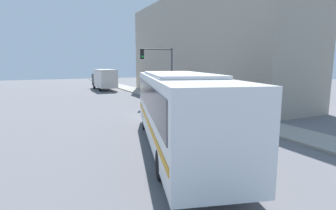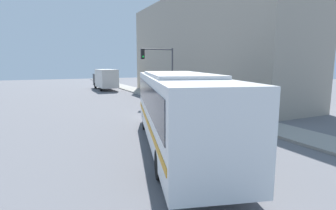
# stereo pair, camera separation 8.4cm
# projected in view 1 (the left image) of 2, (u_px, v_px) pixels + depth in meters

# --- Properties ---
(ground_plane) EXTENTS (120.00, 120.00, 0.00)m
(ground_plane) POSITION_uv_depth(u_px,v_px,m) (182.00, 140.00, 12.96)
(ground_plane) COLOR slate
(sidewalk) EXTENTS (2.47, 70.00, 0.14)m
(sidewalk) POSITION_uv_depth(u_px,v_px,m) (145.00, 93.00, 33.21)
(sidewalk) COLOR gray
(sidewalk) RESTS_ON ground_plane
(building_facade) EXTENTS (6.00, 26.07, 11.10)m
(building_facade) POSITION_uv_depth(u_px,v_px,m) (200.00, 47.00, 28.88)
(building_facade) COLOR #9E9384
(building_facade) RESTS_ON ground_plane
(city_bus) EXTENTS (5.72, 11.66, 3.34)m
(city_bus) POSITION_uv_depth(u_px,v_px,m) (177.00, 105.00, 11.50)
(city_bus) COLOR white
(city_bus) RESTS_ON ground_plane
(delivery_truck) EXTENTS (2.29, 7.41, 2.97)m
(delivery_truck) POSITION_uv_depth(u_px,v_px,m) (104.00, 79.00, 38.10)
(delivery_truck) COLOR silver
(delivery_truck) RESTS_ON ground_plane
(fire_hydrant) EXTENTS (0.27, 0.37, 0.78)m
(fire_hydrant) POSITION_uv_depth(u_px,v_px,m) (225.00, 111.00, 17.90)
(fire_hydrant) COLOR #999999
(fire_hydrant) RESTS_ON sidewalk
(traffic_light_pole) EXTENTS (3.28, 0.35, 5.08)m
(traffic_light_pole) POSITION_uv_depth(u_px,v_px,m) (161.00, 65.00, 24.52)
(traffic_light_pole) COLOR #47474C
(traffic_light_pole) RESTS_ON sidewalk
(parking_meter) EXTENTS (0.14, 0.14, 1.17)m
(parking_meter) POSITION_uv_depth(u_px,v_px,m) (181.00, 96.00, 23.36)
(parking_meter) COLOR #47474C
(parking_meter) RESTS_ON sidewalk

